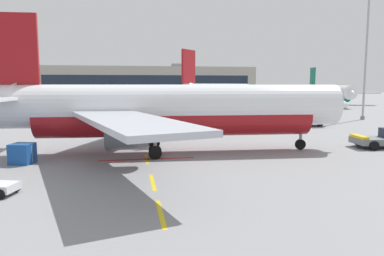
{
  "coord_description": "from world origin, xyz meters",
  "views": [
    {
      "loc": [
        16.54,
        -8.12,
        6.23
      ],
      "look_at": [
        22.6,
        26.27,
        2.03
      ],
      "focal_mm": 34.1,
      "sensor_mm": 36.0,
      "label": 1
    }
  ],
  "objects_px": {
    "airliner_foreground": "(170,109)",
    "airliner_mid_left": "(327,93)",
    "airliner_far_center": "(220,94)",
    "apron_light_mast_far": "(367,36)",
    "fuel_service_truck": "(301,115)",
    "uld_cargo_container": "(22,154)"
  },
  "relations": [
    {
      "from": "airliner_foreground",
      "to": "airliner_mid_left",
      "type": "height_order",
      "value": "airliner_foreground"
    },
    {
      "from": "airliner_far_center",
      "to": "apron_light_mast_far",
      "type": "distance_m",
      "value": 30.63
    },
    {
      "from": "airliner_mid_left",
      "to": "apron_light_mast_far",
      "type": "xyz_separation_m",
      "value": [
        -16.87,
        -40.77,
        10.82
      ]
    },
    {
      "from": "airliner_mid_left",
      "to": "fuel_service_truck",
      "type": "height_order",
      "value": "airliner_mid_left"
    },
    {
      "from": "airliner_foreground",
      "to": "uld_cargo_container",
      "type": "bearing_deg",
      "value": -167.19
    },
    {
      "from": "uld_cargo_container",
      "to": "apron_light_mast_far",
      "type": "relative_size",
      "value": 0.08
    },
    {
      "from": "airliner_far_center",
      "to": "apron_light_mast_far",
      "type": "relative_size",
      "value": 1.36
    },
    {
      "from": "airliner_mid_left",
      "to": "uld_cargo_container",
      "type": "height_order",
      "value": "airliner_mid_left"
    },
    {
      "from": "airliner_far_center",
      "to": "fuel_service_truck",
      "type": "relative_size",
      "value": 4.37
    },
    {
      "from": "airliner_foreground",
      "to": "apron_light_mast_far",
      "type": "height_order",
      "value": "apron_light_mast_far"
    },
    {
      "from": "apron_light_mast_far",
      "to": "uld_cargo_container",
      "type": "bearing_deg",
      "value": -150.36
    },
    {
      "from": "fuel_service_truck",
      "to": "uld_cargo_container",
      "type": "bearing_deg",
      "value": -149.13
    },
    {
      "from": "airliner_foreground",
      "to": "apron_light_mast_far",
      "type": "bearing_deg",
      "value": 34.19
    },
    {
      "from": "airliner_mid_left",
      "to": "apron_light_mast_far",
      "type": "bearing_deg",
      "value": -112.47
    },
    {
      "from": "uld_cargo_container",
      "to": "airliner_mid_left",
      "type": "bearing_deg",
      "value": 46.14
    },
    {
      "from": "airliner_mid_left",
      "to": "apron_light_mast_far",
      "type": "height_order",
      "value": "apron_light_mast_far"
    },
    {
      "from": "fuel_service_truck",
      "to": "uld_cargo_container",
      "type": "relative_size",
      "value": 3.69
    },
    {
      "from": "airliner_foreground",
      "to": "uld_cargo_container",
      "type": "xyz_separation_m",
      "value": [
        -12.02,
        -2.73,
        -3.15
      ]
    },
    {
      "from": "airliner_far_center",
      "to": "uld_cargo_container",
      "type": "bearing_deg",
      "value": -120.59
    },
    {
      "from": "airliner_foreground",
      "to": "fuel_service_truck",
      "type": "height_order",
      "value": "airliner_foreground"
    },
    {
      "from": "airliner_foreground",
      "to": "airliner_mid_left",
      "type": "relative_size",
      "value": 1.05
    },
    {
      "from": "airliner_far_center",
      "to": "apron_light_mast_far",
      "type": "height_order",
      "value": "apron_light_mast_far"
    }
  ]
}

